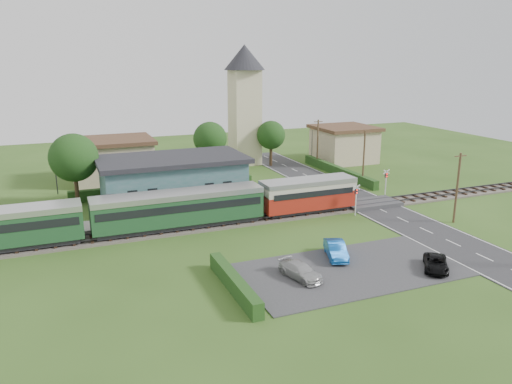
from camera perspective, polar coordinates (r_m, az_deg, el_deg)
name	(u,v)px	position (r m, az deg, el deg)	size (l,w,h in m)	color
ground	(298,222)	(49.93, 4.81, -3.39)	(120.00, 120.00, 0.00)	#2D4C19
railway_track	(289,215)	(51.59, 3.82, -2.62)	(76.00, 3.20, 0.49)	#4C443D
road	(382,210)	(54.98, 14.17, -2.03)	(6.00, 70.00, 0.05)	#28282B
car_park	(351,270)	(39.52, 10.76, -8.71)	(17.00, 9.00, 0.08)	#333335
crossing_deck	(371,203)	(56.47, 13.00, -1.28)	(6.20, 3.40, 0.45)	#333335
platform	(187,216)	(51.18, -7.91, -2.75)	(30.00, 3.00, 0.45)	gray
equipment_hut	(104,211)	(49.53, -16.98, -2.06)	(2.30, 2.30, 2.55)	beige
station_building	(173,180)	(55.95, -9.48, 1.37)	(16.00, 9.00, 5.30)	#316564
train	(145,212)	(46.73, -12.57, -2.22)	(43.20, 2.90, 3.40)	#232328
church_tower	(245,96)	(75.21, -1.31, 10.90)	(6.00, 6.00, 17.60)	beige
house_west	(112,159)	(68.71, -16.17, 3.63)	(10.80, 8.80, 5.50)	tan
house_east	(344,144)	(79.20, 10.02, 5.48)	(8.80, 8.80, 5.50)	tan
hedge_carpark	(234,283)	(35.41, -2.49, -10.39)	(0.80, 9.00, 1.20)	#193814
hedge_roadside	(338,171)	(69.94, 9.34, 2.40)	(0.80, 18.00, 1.20)	#193814
hedge_station	(165,188)	(60.73, -10.34, 0.44)	(22.00, 0.80, 1.30)	#193814
tree_a	(74,158)	(57.13, -20.12, 3.69)	(5.20, 5.20, 8.00)	#332316
tree_b	(210,139)	(68.87, -5.28, 6.08)	(4.60, 4.60, 7.34)	#332316
tree_c	(271,135)	(74.21, 1.73, 6.51)	(4.20, 4.20, 6.78)	#332316
utility_pole_b	(457,187)	(52.30, 22.01, 0.53)	(1.40, 0.22, 7.00)	#473321
utility_pole_c	(364,157)	(64.40, 12.22, 3.90)	(1.40, 0.22, 7.00)	#473321
utility_pole_d	(318,143)	(74.45, 7.05, 5.63)	(1.40, 0.22, 7.00)	#473321
crossing_signal_near	(356,195)	(52.08, 11.37, -0.39)	(0.84, 0.28, 3.28)	silver
crossing_signal_far	(386,179)	(59.92, 14.64, 1.46)	(0.84, 0.28, 3.28)	silver
streetlamp_west	(55,169)	(63.45, -21.96, 2.42)	(0.30, 0.30, 5.15)	#3F3F47
streetlamp_east	(312,141)	(79.72, 6.44, 5.86)	(0.30, 0.30, 5.15)	#3F3F47
car_on_road	(320,180)	(64.36, 7.28, 1.36)	(1.30, 3.24, 1.10)	#26559A
car_park_blue	(336,250)	(41.27, 9.11, -6.52)	(1.40, 4.01, 1.32)	#0E50A3
car_park_silver	(300,271)	(37.31, 5.09, -8.97)	(1.58, 3.90, 1.13)	#ABABAB
car_park_dark	(436,263)	(40.95, 19.87, -7.68)	(1.71, 3.70, 1.03)	black
pedestrian_near	(254,197)	(53.25, -0.22, -0.52)	(0.72, 0.47, 1.98)	gray
pedestrian_far	(127,215)	(49.42, -14.56, -2.57)	(0.73, 0.57, 1.51)	gray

